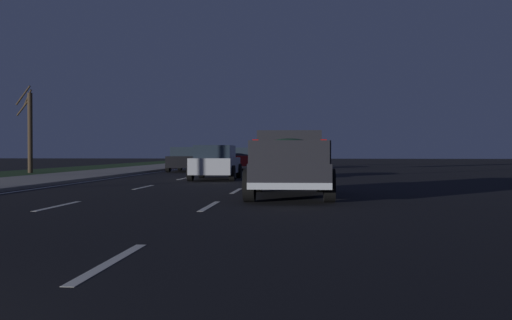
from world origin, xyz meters
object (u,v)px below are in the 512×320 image
at_px(pickup_truck, 289,162).
at_px(bare_tree_far, 30,129).
at_px(sedan_silver, 216,162).
at_px(sedan_black, 188,159).
at_px(sedan_red, 249,158).

relative_size(pickup_truck, bare_tree_far, 1.06).
bearing_deg(bare_tree_far, sedan_silver, -119.27).
bearing_deg(pickup_truck, sedan_black, 19.86).
bearing_deg(pickup_truck, sedan_silver, 21.08).
distance_m(sedan_black, sedan_silver, 10.59).
height_order(pickup_truck, sedan_silver, pickup_truck).
xyz_separation_m(pickup_truck, sedan_red, (23.85, 3.57, -0.20)).
distance_m(pickup_truck, bare_tree_far, 22.67).
bearing_deg(bare_tree_far, pickup_truck, -135.62).
distance_m(pickup_truck, sedan_red, 24.12).
xyz_separation_m(pickup_truck, bare_tree_far, (16.16, 15.81, 1.63)).
bearing_deg(pickup_truck, bare_tree_far, 44.38).
bearing_deg(sedan_red, sedan_silver, 179.95).
relative_size(sedan_black, sedan_silver, 1.00).
xyz_separation_m(sedan_silver, sedan_red, (14.55, -0.01, 0.00)).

